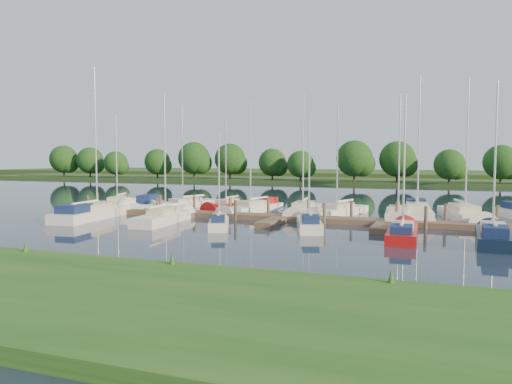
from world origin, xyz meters
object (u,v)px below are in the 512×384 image
(motorboat, at_px, (147,206))
(sailboat_s_2, at_px, (219,224))
(sailboat_n_0, at_px, (118,205))
(dock, at_px, (281,219))
(sailboat_n_5, at_px, (303,212))

(motorboat, relative_size, sailboat_s_2, 0.81)
(sailboat_n_0, xyz_separation_m, motorboat, (3.89, -0.85, 0.09))
(dock, xyz_separation_m, motorboat, (-14.53, 3.62, 0.17))
(dock, distance_m, sailboat_n_5, 4.56)
(sailboat_n_0, distance_m, sailboat_s_2, 18.19)
(sailboat_n_5, bearing_deg, motorboat, -2.24)
(sailboat_n_5, height_order, sailboat_s_2, sailboat_n_5)
(sailboat_n_0, distance_m, sailboat_n_5, 19.04)
(dock, distance_m, sailboat_n_0, 18.96)
(sailboat_n_0, bearing_deg, sailboat_s_2, 131.83)
(sailboat_n_5, relative_size, sailboat_s_2, 1.55)
(dock, height_order, sailboat_n_0, sailboat_n_0)
(dock, distance_m, motorboat, 14.98)
(dock, bearing_deg, sailboat_n_0, 166.36)
(motorboat, bearing_deg, dock, 153.09)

